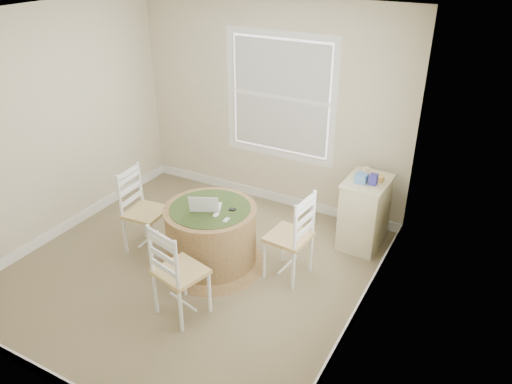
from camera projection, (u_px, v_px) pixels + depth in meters
The scene contains 14 objects.
room at pixel (208, 156), 4.82m from camera, with size 3.64×3.64×2.64m.
round_table at pixel (211, 234), 5.28m from camera, with size 1.15×1.15×0.70m.
chair_left at pixel (146, 212), 5.50m from camera, with size 0.42×0.40×0.95m, color white, non-canonical shape.
chair_near at pixel (181, 271), 4.54m from camera, with size 0.42×0.40×0.95m, color white, non-canonical shape.
chair_right at pixel (289, 236), 5.06m from camera, with size 0.42×0.40×0.95m, color white, non-canonical shape.
laptop at pixel (206, 207), 5.11m from camera, with size 0.38×0.37×0.21m.
mouse at pixel (216, 215), 5.00m from camera, with size 0.05×0.09×0.03m, color white.
phone at pixel (226, 220), 4.92m from camera, with size 0.04×0.09×0.02m, color #B7BABF.
keys at pixel (232, 210), 5.10m from camera, with size 0.06×0.05×0.03m, color black.
corner_chest at pixel (364, 212), 5.62m from camera, with size 0.48×0.63×0.82m.
tissue_box at pixel (361, 178), 5.36m from camera, with size 0.12×0.12×0.10m, color #5385BF.
box_yellow at pixel (377, 178), 5.41m from camera, with size 0.15×0.10×0.06m, color gold.
box_blue at pixel (374, 180), 5.31m from camera, with size 0.08×0.08×0.12m, color #322F8E.
cup_cream at pixel (366, 171), 5.54m from camera, with size 0.07×0.07×0.09m, color beige.
Camera 1 is at (2.70, -3.50, 3.23)m, focal length 35.00 mm.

